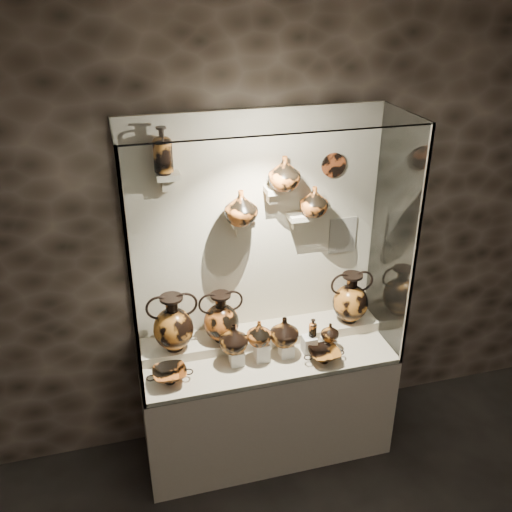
{
  "coord_description": "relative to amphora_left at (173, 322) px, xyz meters",
  "views": [
    {
      "loc": [
        -0.89,
        -0.82,
        3.13
      ],
      "look_at": [
        -0.06,
        2.22,
        1.55
      ],
      "focal_mm": 40.0,
      "sensor_mm": 36.0,
      "label": 1
    }
  ],
  "objects": [
    {
      "name": "ovoid_vase_b",
      "position": [
        0.75,
        0.06,
        0.93
      ],
      "size": [
        0.22,
        0.22,
        0.21
      ],
      "primitive_type": "imported",
      "rotation": [
        0.0,
        0.0,
        -0.07
      ],
      "color": "#BF6021",
      "rests_on": "bracket_cb"
    },
    {
      "name": "glass_front",
      "position": [
        0.6,
        -0.43,
        0.5
      ],
      "size": [
        1.7,
        0.01,
        1.6
      ],
      "primitive_type": "cube",
      "color": "white",
      "rests_on": "plinth"
    },
    {
      "name": "front_tier",
      "position": [
        0.6,
        -0.13,
        -0.28
      ],
      "size": [
        1.68,
        0.58,
        0.03
      ],
      "primitive_type": "cube",
      "color": "#C0B095",
      "rests_on": "plinth"
    },
    {
      "name": "pedestal_a",
      "position": [
        0.38,
        -0.18,
        -0.22
      ],
      "size": [
        0.09,
        0.09,
        0.1
      ],
      "primitive_type": "cube",
      "color": "silver",
      "rests_on": "front_tier"
    },
    {
      "name": "amphora_left",
      "position": [
        0.0,
        0.0,
        0.0
      ],
      "size": [
        0.37,
        0.37,
        0.4
      ],
      "primitive_type": null,
      "rotation": [
        0.0,
        0.0,
        -0.17
      ],
      "color": "#A05D1E",
      "rests_on": "rear_tier"
    },
    {
      "name": "bracket_ca",
      "position": [
        0.5,
        0.11,
        0.6
      ],
      "size": [
        0.14,
        0.12,
        0.04
      ],
      "primitive_type": "cube",
      "color": "beige",
      "rests_on": "back_panel"
    },
    {
      "name": "info_placard",
      "position": [
        1.22,
        0.16,
        0.4
      ],
      "size": [
        0.2,
        0.01,
        0.26
      ],
      "primitive_type": "cube",
      "color": "beige",
      "rests_on": "back_panel"
    },
    {
      "name": "frame_post_left",
      "position": [
        -0.24,
        -0.42,
        0.5
      ],
      "size": [
        0.02,
        0.02,
        1.6
      ],
      "primitive_type": "cube",
      "color": "gray",
      "rests_on": "plinth"
    },
    {
      "name": "pedestal_d",
      "position": [
        0.88,
        -0.18,
        -0.21
      ],
      "size": [
        0.09,
        0.09,
        0.12
      ],
      "primitive_type": "cube",
      "color": "silver",
      "rests_on": "front_tier"
    },
    {
      "name": "bracket_cc",
      "position": [
        0.88,
        0.11,
        0.6
      ],
      "size": [
        0.14,
        0.12,
        0.04
      ],
      "primitive_type": "cube",
      "color": "beige",
      "rests_on": "back_panel"
    },
    {
      "name": "amphora_mid",
      "position": [
        0.32,
        0.02,
        -0.02
      ],
      "size": [
        0.33,
        0.33,
        0.36
      ],
      "primitive_type": null,
      "rotation": [
        0.0,
        0.0,
        0.16
      ],
      "color": "#BF6021",
      "rests_on": "rear_tier"
    },
    {
      "name": "jug_c",
      "position": [
        0.7,
        -0.18,
        -0.08
      ],
      "size": [
        0.26,
        0.26,
        0.2
      ],
      "primitive_type": "imported",
      "rotation": [
        0.0,
        0.0,
        -0.41
      ],
      "color": "#A05D1E",
      "rests_on": "pedestal_c"
    },
    {
      "name": "jug_b",
      "position": [
        0.53,
        -0.19,
        -0.05
      ],
      "size": [
        0.2,
        0.2,
        0.17
      ],
      "primitive_type": "imported",
      "rotation": [
        0.0,
        0.0,
        -0.27
      ],
      "color": "#BF6021",
      "rests_on": "pedestal_b"
    },
    {
      "name": "wall_back",
      "position": [
        0.6,
        0.19,
        0.5
      ],
      "size": [
        5.0,
        0.02,
        3.2
      ],
      "primitive_type": "cube",
      "color": "black",
      "rests_on": "ground"
    },
    {
      "name": "lekythos_small",
      "position": [
        0.9,
        -0.18,
        -0.07
      ],
      "size": [
        0.08,
        0.08,
        0.15
      ],
      "primitive_type": null,
      "rotation": [
        0.0,
        0.0,
        0.18
      ],
      "color": "#BF6021",
      "rests_on": "pedestal_d"
    },
    {
      "name": "jug_a",
      "position": [
        0.36,
        -0.18,
        -0.07
      ],
      "size": [
        0.25,
        0.25,
        0.2
      ],
      "primitive_type": "imported",
      "rotation": [
        0.0,
        0.0,
        -0.38
      ],
      "color": "#A05D1E",
      "rests_on": "pedestal_a"
    },
    {
      "name": "frame_post_right",
      "position": [
        1.44,
        -0.42,
        0.5
      ],
      "size": [
        0.02,
        0.02,
        1.6
      ],
      "primitive_type": "cube",
      "color": "gray",
      "rests_on": "plinth"
    },
    {
      "name": "pedestal_c",
      "position": [
        0.72,
        -0.18,
        -0.22
      ],
      "size": [
        0.09,
        0.09,
        0.09
      ],
      "primitive_type": "cube",
      "color": "silver",
      "rests_on": "front_tier"
    },
    {
      "name": "glass_top",
      "position": [
        0.6,
        -0.13,
        1.3
      ],
      "size": [
        1.7,
        0.6,
        0.01
      ],
      "primitive_type": "cube",
      "color": "white",
      "rests_on": "back_panel"
    },
    {
      "name": "bracket_ul",
      "position": [
        0.05,
        0.11,
        0.95
      ],
      "size": [
        0.14,
        0.12,
        0.04
      ],
      "primitive_type": "cube",
      "color": "beige",
      "rests_on": "back_panel"
    },
    {
      "name": "kylix_right",
      "position": [
        0.94,
        -0.31,
        -0.22
      ],
      "size": [
        0.33,
        0.31,
        0.11
      ],
      "primitive_type": null,
      "rotation": [
        0.0,
        0.0,
        -0.39
      ],
      "color": "#A05D1E",
      "rests_on": "front_tier"
    },
    {
      "name": "pedestal_e",
      "position": [
        1.02,
        -0.18,
        -0.23
      ],
      "size": [
        0.09,
        0.09,
        0.08
      ],
      "primitive_type": "cube",
      "color": "silver",
      "rests_on": "front_tier"
    },
    {
      "name": "rear_tier",
      "position": [
        0.6,
        0.04,
        -0.25
      ],
      "size": [
        1.7,
        0.25,
        0.1
      ],
      "primitive_type": "cube",
      "color": "#C0B095",
      "rests_on": "plinth"
    },
    {
      "name": "wall_plate",
      "position": [
        1.12,
        0.16,
        0.91
      ],
      "size": [
        0.16,
        0.02,
        0.16
      ],
      "primitive_type": "cylinder",
      "rotation": [
        1.57,
        0.0,
        0.0
      ],
      "color": "#A74821",
      "rests_on": "back_panel"
    },
    {
      "name": "lekythos_tall",
      "position": [
        0.03,
        0.1,
        1.12
      ],
      "size": [
        0.14,
        0.14,
        0.31
      ],
      "primitive_type": null,
      "rotation": [
        0.0,
        0.0,
        0.15
      ],
      "color": "#A05D1E",
      "rests_on": "bracket_ul"
    },
    {
      "name": "pedestal_b",
      "position": [
        0.55,
        -0.18,
        -0.2
      ],
      "size": [
        0.09,
        0.09,
        0.13
      ],
      "primitive_type": "cube",
      "color": "silver",
      "rests_on": "front_tier"
    },
    {
      "name": "ovoid_vase_a",
      "position": [
        0.47,
        0.05,
        0.73
      ],
      "size": [
        0.24,
        0.24,
        0.22
      ],
      "primitive_type": "imported",
      "rotation": [
        0.0,
        0.0,
        0.15
      ],
      "color": "#BF6021",
      "rests_on": "bracket_ca"
    },
    {
      "name": "ovoid_vase_c",
      "position": [
        0.96,
        0.07,
        0.72
      ],
      "size": [
        0.22,
        0.22,
        0.2
      ],
      "primitive_type": "imported",
      "rotation": [
        0.0,
        0.0,
        -0.22
      ],
      "color": "#BF6021",
      "rests_on": "bracket_cc"
    },
    {
      "name": "glass_right",
      "position": [
        1.44,
        -0.13,
        0.5
      ],
      "size": [
        0.01,
        0.6,
        1.6
      ],
      "primitive_type": "cube",
      "color": "white",
      "rests_on": "plinth"
    },
    {
      "name": "back_panel",
      "position": [
        0.6,
        0.18,
        0.5
      ],
      "size": [
        1.7,
        0.03,
        1.6
      ],
      "primitive_type": "cube",
      "color": "beige",
      "rests_on": "plinth"
    },
    {
      "name": "jug_e",
      "position": [
        1.02,
        -0.2,
        -0.12
      ],
      "size": [
        0.12,
        0.12,
        0.13
      ],
      "primitive_type": "imported",
      "rotation": [
        0.0,
        0.0,
        0.01
      ],
      "color": "#A05D1E",
      "rests_on": "pedestal_e"
    },
    {
      "name": "bracket_cb",
      "position": [
        0.7,
        0.11,
        0.8
      ],
      "size": [
        0.1,
        0.12,
        0.04
      ],
      "primitive_type": "cube",
      "color": "beige",
      "rests_on": "back_panel"
    },
    {
      "name": "amphora_right",
      "position": [
        1.25,
        0.01,
        -0.01
      ],
      "size": [
        0.39,
        0.39,
        0.37
      ],
      "primitive_type": null,
      "rotation": [
        0.0,
        0.0,
        -0.4
      ],
      "color": "#A05D1E",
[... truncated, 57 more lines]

